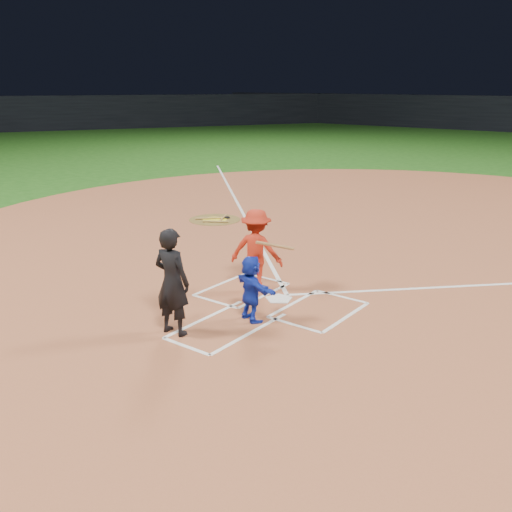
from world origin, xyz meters
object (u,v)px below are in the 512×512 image
Objects in this scene: home_plate at (279,299)px; catcher at (251,288)px; umpire at (172,282)px; batter_at_plate at (256,250)px; on_deck_circle at (215,220)px.

home_plate is 0.47× the size of catcher.
umpire is (-0.76, -1.31, 0.34)m from catcher.
umpire reaches higher than batter_at_plate.
umpire is at bearing -53.71° from on_deck_circle.
home_plate is 0.35× the size of on_deck_circle.
home_plate is 0.34× the size of batter_at_plate.
catcher is at bearing -44.23° from on_deck_circle.
home_plate reaches higher than on_deck_circle.
home_plate is at bearing -60.03° from catcher.
catcher is at bearing -125.51° from umpire.
catcher reaches higher than home_plate.
batter_at_plate is at bearing -91.84° from umpire.
on_deck_circle is at bearing -38.63° from home_plate.
umpire is at bearing 80.65° from catcher.
batter_at_plate reaches higher than catcher.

